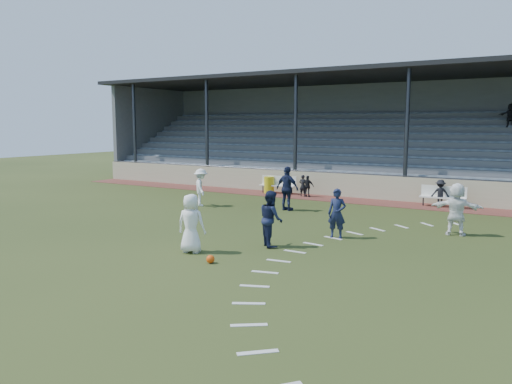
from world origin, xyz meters
TOP-DOWN VIEW (x-y plane):
  - ground at (0.00, 0.00)m, footprint 90.00×90.00m
  - cinder_track at (0.00, 10.50)m, footprint 34.00×2.00m
  - retaining_wall at (0.00, 11.55)m, footprint 34.00×0.18m
  - bench_left at (-3.62, 10.87)m, footprint 2.03×0.67m
  - bench_right at (4.99, 10.74)m, footprint 2.01×0.50m
  - trash_bin at (-4.09, 10.68)m, footprint 0.56×0.56m
  - football at (1.44, -2.28)m, footprint 0.23×0.23m
  - player_white_lead at (0.27, -1.62)m, footprint 0.95×0.74m
  - player_navy_lead at (3.21, 2.36)m, footprint 0.65×0.47m
  - player_navy_mid at (1.89, 0.26)m, footprint 1.06×1.06m
  - player_white_wing at (-4.67, 5.33)m, footprint 1.23×1.26m
  - player_navy_wing at (-0.68, 6.30)m, footprint 1.19×0.64m
  - player_white_back at (6.52, 4.86)m, footprint 1.70×0.68m
  - sub_left_near at (-1.94, 10.46)m, footprint 0.42×0.29m
  - sub_left_far at (-1.66, 10.45)m, footprint 0.67×0.34m
  - sub_right at (4.89, 10.59)m, footprint 0.90×0.67m
  - grandstand at (0.01, 16.26)m, footprint 34.60×9.00m
  - penalty_arc at (4.12, 0.00)m, footprint 3.89×14.63m

SIDE VIEW (x-z plane):
  - ground at x=0.00m, z-range 0.00..0.00m
  - penalty_arc at x=4.12m, z-range 0.00..0.01m
  - cinder_track at x=0.00m, z-range 0.00..0.02m
  - football at x=1.44m, z-range 0.00..0.23m
  - trash_bin at x=-4.09m, z-range 0.02..0.91m
  - sub_left_far at x=-1.66m, z-range 0.02..1.12m
  - sub_left_near at x=-1.94m, z-range 0.02..1.15m
  - bench_left at x=-3.62m, z-range 0.11..1.06m
  - bench_right at x=4.99m, z-range 0.11..1.06m
  - retaining_wall at x=0.00m, z-range 0.00..1.20m
  - sub_right at x=4.89m, z-range 0.02..1.27m
  - player_navy_lead at x=3.21m, z-range 0.00..1.65m
  - player_white_wing at x=-4.67m, z-range 0.00..1.73m
  - player_white_lead at x=0.27m, z-range 0.00..1.73m
  - player_navy_mid at x=1.89m, z-range 0.00..1.73m
  - player_white_back at x=6.52m, z-range 0.00..1.79m
  - player_navy_wing at x=-0.68m, z-range 0.00..1.93m
  - grandstand at x=0.01m, z-range -1.10..5.51m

